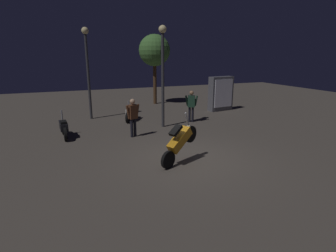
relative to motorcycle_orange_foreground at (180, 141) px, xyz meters
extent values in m
plane|color=#4C443D|center=(0.43, 0.18, -0.74)|extent=(40.00, 40.00, 0.00)
cylinder|color=black|center=(-0.49, -0.24, -0.46)|extent=(0.55, 0.34, 0.56)
cylinder|color=black|center=(0.50, 0.25, 0.12)|extent=(0.55, 0.34, 0.56)
cube|color=orange|center=(0.00, 0.00, 0.06)|extent=(1.00, 0.70, 0.76)
cube|color=black|center=(-0.17, -0.09, 0.40)|extent=(0.49, 0.41, 0.32)
cylinder|color=gray|center=(0.32, 0.16, 0.66)|extent=(0.21, 0.15, 0.44)
sphere|color=#F2EABF|center=(0.41, 0.20, 0.40)|extent=(0.12, 0.12, 0.12)
cylinder|color=black|center=(-3.34, 3.85, -0.46)|extent=(0.13, 0.57, 0.56)
cylinder|color=black|center=(-3.41, 4.94, -0.46)|extent=(0.13, 0.57, 0.56)
cube|color=black|center=(-3.38, 4.39, -0.23)|extent=(0.36, 0.97, 0.30)
cube|color=black|center=(-3.36, 4.19, -0.03)|extent=(0.27, 0.45, 0.10)
cylinder|color=gray|center=(-3.40, 4.74, 0.14)|extent=(0.06, 0.06, 0.45)
sphere|color=#F2EABF|center=(-3.40, 4.84, -0.18)|extent=(0.12, 0.12, 0.12)
cylinder|color=black|center=(0.29, 6.77, -0.46)|extent=(0.37, 0.53, 0.56)
cylinder|color=black|center=(-0.28, 5.83, -0.46)|extent=(0.37, 0.53, 0.56)
cube|color=beige|center=(0.00, 6.30, -0.23)|extent=(0.75, 0.97, 0.30)
cube|color=black|center=(0.11, 6.47, -0.03)|extent=(0.43, 0.50, 0.10)
cylinder|color=gray|center=(-0.18, 6.00, 0.14)|extent=(0.08, 0.08, 0.45)
sphere|color=#F2EABF|center=(-0.23, 5.92, -0.18)|extent=(0.12, 0.12, 0.12)
cylinder|color=black|center=(-0.55, 3.42, -0.35)|extent=(0.12, 0.12, 0.79)
cylinder|color=black|center=(-0.70, 3.37, -0.35)|extent=(0.12, 0.12, 0.79)
cube|color=#59331E|center=(-0.63, 3.39, 0.35)|extent=(0.42, 0.34, 0.59)
sphere|color=tan|center=(-0.63, 3.39, 0.78)|extent=(0.22, 0.22, 0.22)
cylinder|color=#59331E|center=(-0.40, 3.47, 0.38)|extent=(0.20, 0.14, 0.54)
cylinder|color=#59331E|center=(-0.85, 3.32, 0.38)|extent=(0.20, 0.14, 0.54)
cylinder|color=black|center=(2.90, 4.81, -0.35)|extent=(0.12, 0.12, 0.79)
cylinder|color=black|center=(2.76, 4.89, -0.35)|extent=(0.12, 0.12, 0.79)
cube|color=#1E3F2D|center=(2.83, 4.85, 0.34)|extent=(0.43, 0.39, 0.59)
sphere|color=#9E7251|center=(2.83, 4.85, 0.77)|extent=(0.22, 0.22, 0.22)
cylinder|color=#1E3F2D|center=(3.04, 4.73, 0.37)|extent=(0.20, 0.17, 0.54)
cylinder|color=#1E3F2D|center=(2.62, 4.97, 0.37)|extent=(0.20, 0.17, 0.54)
cylinder|color=#38383D|center=(-1.92, 7.53, 1.47)|extent=(0.14, 0.14, 4.43)
sphere|color=#F9E59E|center=(-1.92, 7.53, 3.83)|extent=(0.36, 0.36, 0.36)
cylinder|color=#38383D|center=(1.13, 4.48, 1.43)|extent=(0.14, 0.14, 4.36)
sphere|color=#F9E59E|center=(1.13, 4.48, 3.75)|extent=(0.36, 0.36, 0.36)
cylinder|color=#4C331E|center=(2.86, 10.66, 0.72)|extent=(0.24, 0.24, 2.93)
sphere|color=#477A38|center=(2.86, 10.66, 2.93)|extent=(2.13, 2.13, 2.13)
cube|color=#595960|center=(5.88, 6.89, 0.31)|extent=(1.65, 0.72, 2.10)
cube|color=white|center=(5.92, 6.63, 0.36)|extent=(1.34, 0.23, 1.68)
camera|label=1|loc=(-3.36, -7.44, 2.67)|focal=28.94mm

